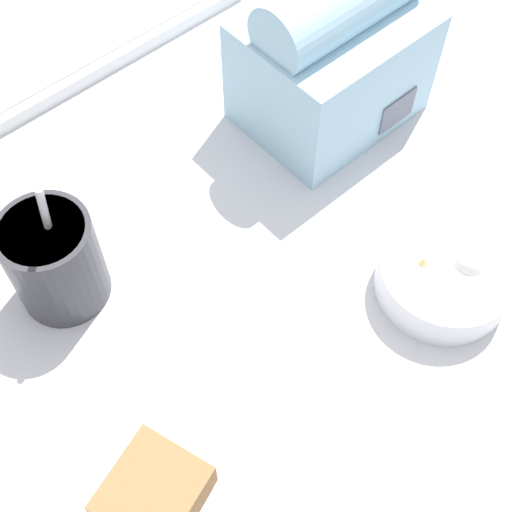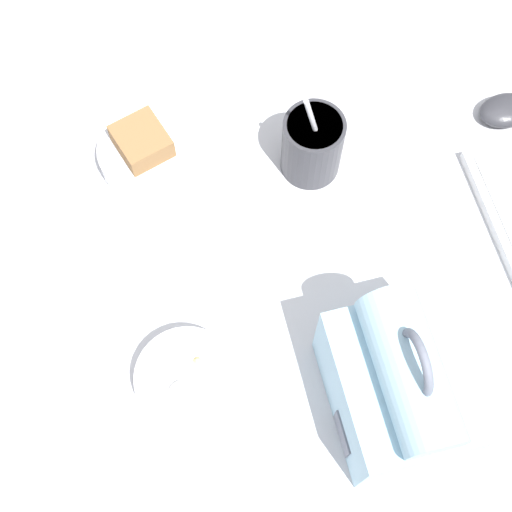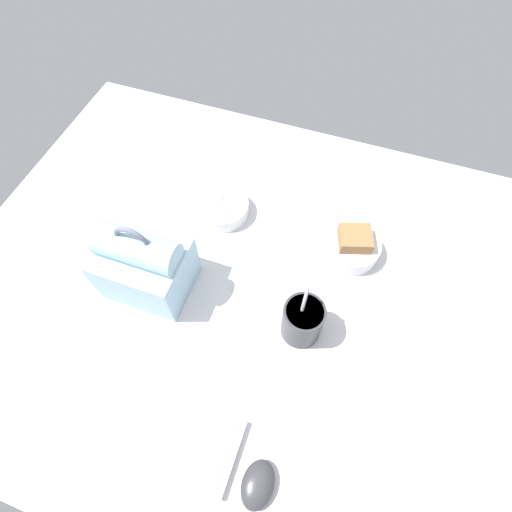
{
  "view_description": "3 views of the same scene",
  "coord_description": "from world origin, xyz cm",
  "px_view_note": "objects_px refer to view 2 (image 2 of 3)",
  "views": [
    {
      "loc": [
        -23.11,
        -32.1,
        63.13
      ],
      "look_at": [
        0.53,
        -5.4,
        7.0
      ],
      "focal_mm": 50.0,
      "sensor_mm": 36.0,
      "label": 1
    },
    {
      "loc": [
        36.42,
        -14.47,
        93.5
      ],
      "look_at": [
        0.53,
        -5.4,
        7.0
      ],
      "focal_mm": 50.0,
      "sensor_mm": 36.0,
      "label": 2
    },
    {
      "loc": [
        -14.88,
        38.63,
        85.72
      ],
      "look_at": [
        0.53,
        -5.4,
        7.0
      ],
      "focal_mm": 28.0,
      "sensor_mm": 36.0,
      "label": 3
    }
  ],
  "objects_px": {
    "computer_mouse": "(506,110)",
    "bento_bowl_snacks": "(187,380)",
    "lunch_bag": "(399,384)",
    "soup_cup": "(312,145)",
    "bento_bowl_sandwich": "(145,153)"
  },
  "relations": [
    {
      "from": "bento_bowl_snacks",
      "to": "lunch_bag",
      "type": "bearing_deg",
      "value": 71.26
    },
    {
      "from": "soup_cup",
      "to": "bento_bowl_snacks",
      "type": "height_order",
      "value": "soup_cup"
    },
    {
      "from": "lunch_bag",
      "to": "computer_mouse",
      "type": "distance_m",
      "value": 0.49
    },
    {
      "from": "lunch_bag",
      "to": "computer_mouse",
      "type": "height_order",
      "value": "lunch_bag"
    },
    {
      "from": "bento_bowl_sandwich",
      "to": "bento_bowl_snacks",
      "type": "relative_size",
      "value": 1.03
    },
    {
      "from": "computer_mouse",
      "to": "bento_bowl_snacks",
      "type": "bearing_deg",
      "value": -62.59
    },
    {
      "from": "bento_bowl_snacks",
      "to": "computer_mouse",
      "type": "bearing_deg",
      "value": 117.41
    },
    {
      "from": "bento_bowl_snacks",
      "to": "computer_mouse",
      "type": "xyz_separation_m",
      "value": [
        -0.29,
        0.55,
        -0.01
      ]
    },
    {
      "from": "lunch_bag",
      "to": "bento_bowl_snacks",
      "type": "xyz_separation_m",
      "value": [
        -0.08,
        -0.24,
        -0.06
      ]
    },
    {
      "from": "soup_cup",
      "to": "bento_bowl_snacks",
      "type": "bearing_deg",
      "value": -41.16
    },
    {
      "from": "computer_mouse",
      "to": "bento_bowl_sandwich",
      "type": "bearing_deg",
      "value": -95.28
    },
    {
      "from": "bento_bowl_sandwich",
      "to": "bento_bowl_snacks",
      "type": "bearing_deg",
      "value": -1.72
    },
    {
      "from": "soup_cup",
      "to": "bento_bowl_sandwich",
      "type": "relative_size",
      "value": 1.31
    },
    {
      "from": "soup_cup",
      "to": "computer_mouse",
      "type": "xyz_separation_m",
      "value": [
        -0.01,
        0.31,
        -0.04
      ]
    },
    {
      "from": "bento_bowl_snacks",
      "to": "computer_mouse",
      "type": "distance_m",
      "value": 0.62
    }
  ]
}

